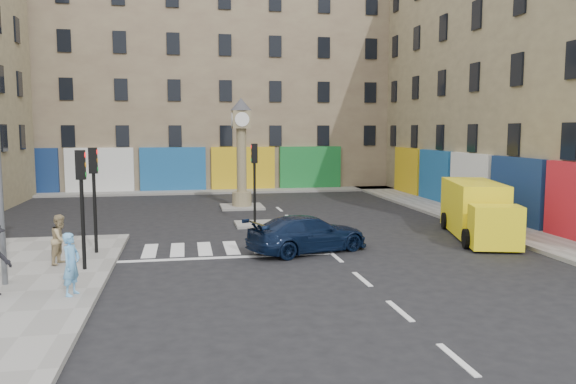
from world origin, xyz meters
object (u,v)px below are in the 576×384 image
object	(u,v)px
traffic_light_left_far	(94,183)
pedestrian_tan	(61,239)
yellow_van	(477,210)
traffic_light_left_near	(82,190)
clock_pillar	(241,146)
pedestrian_blue	(71,264)
navy_sedan	(308,234)
traffic_light_island	(254,170)

from	to	relation	value
traffic_light_left_far	pedestrian_tan	bearing A→B (deg)	-119.08
traffic_light_left_far	yellow_van	bearing A→B (deg)	3.59
traffic_light_left_near	clock_pillar	size ratio (longest dim) A/B	0.61
traffic_light_left_near	pedestrian_blue	bearing A→B (deg)	-86.74
clock_pillar	navy_sedan	xyz separation A→B (m)	(1.22, -11.96, -2.88)
pedestrian_tan	pedestrian_blue	bearing A→B (deg)	-145.82
traffic_light_island	navy_sedan	size ratio (longest dim) A/B	0.80
navy_sedan	pedestrian_tan	size ratio (longest dim) A/B	2.87
pedestrian_blue	traffic_light_left_near	bearing A→B (deg)	25.02
yellow_van	traffic_light_left_far	bearing A→B (deg)	-161.24
traffic_light_left_near	yellow_van	size ratio (longest dim) A/B	0.57
navy_sedan	pedestrian_blue	distance (m)	8.71
pedestrian_tan	yellow_van	bearing A→B (deg)	-62.31
traffic_light_left_far	traffic_light_island	size ratio (longest dim) A/B	1.00
traffic_light_left_near	pedestrian_blue	distance (m)	3.26
navy_sedan	yellow_van	bearing A→B (deg)	-98.42
clock_pillar	yellow_van	xyz separation A→B (m)	(8.76, -10.45, -2.42)
traffic_light_island	pedestrian_tan	bearing A→B (deg)	-135.90
clock_pillar	pedestrian_blue	bearing A→B (deg)	-110.29
traffic_light_left_near	navy_sedan	bearing A→B (deg)	13.73
traffic_light_left_near	navy_sedan	distance (m)	7.98
traffic_light_left_near	yellow_van	xyz separation A→B (m)	(15.06, 3.34, -1.50)
traffic_light_left_far	yellow_van	distance (m)	15.17
clock_pillar	pedestrian_tan	bearing A→B (deg)	-118.95
traffic_light_left_far	pedestrian_tan	distance (m)	2.41
traffic_light_left_near	clock_pillar	bearing A→B (deg)	65.45
traffic_light_island	navy_sedan	world-z (taller)	traffic_light_island
yellow_van	pedestrian_tan	distance (m)	16.10
navy_sedan	pedestrian_tan	world-z (taller)	pedestrian_tan
clock_pillar	yellow_van	size ratio (longest dim) A/B	0.94
traffic_light_island	yellow_van	distance (m)	9.94
traffic_light_left_near	pedestrian_tan	bearing A→B (deg)	134.25
traffic_light_left_near	pedestrian_tan	distance (m)	2.06
traffic_light_left_near	traffic_light_left_far	bearing A→B (deg)	90.00
clock_pillar	traffic_light_island	bearing A→B (deg)	-90.00
clock_pillar	pedestrian_blue	xyz separation A→B (m)	(-6.14, -16.61, -2.57)
traffic_light_island	pedestrian_blue	world-z (taller)	traffic_light_island
yellow_van	pedestrian_tan	bearing A→B (deg)	-156.00
clock_pillar	navy_sedan	distance (m)	12.36
clock_pillar	pedestrian_blue	size ratio (longest dim) A/B	3.67
pedestrian_blue	clock_pillar	bearing A→B (deg)	1.47
clock_pillar	pedestrian_tan	world-z (taller)	clock_pillar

